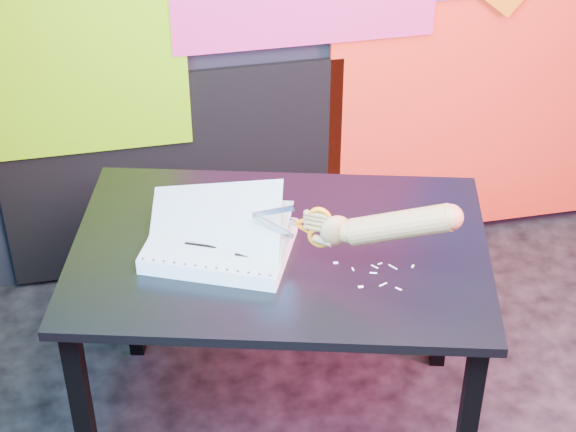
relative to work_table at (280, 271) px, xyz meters
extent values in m
cube|color=red|center=(1.17, 0.93, 0.19)|extent=(1.60, 0.02, 1.60)
cube|color=#6EC408|center=(-0.53, 0.91, 0.44)|extent=(0.75, 0.02, 1.00)
cube|color=black|center=(-0.23, 0.93, -0.21)|extent=(1.30, 0.02, 0.85)
cube|color=black|center=(-0.61, -0.19, -0.30)|extent=(0.06, 0.06, 0.72)
cube|color=black|center=(-0.44, 0.47, -0.30)|extent=(0.06, 0.06, 0.72)
cube|color=black|center=(0.61, 0.19, -0.30)|extent=(0.06, 0.06, 0.72)
cube|color=black|center=(0.00, 0.00, 0.07)|extent=(1.37, 1.08, 0.03)
cube|color=white|center=(-0.17, 0.01, 0.11)|extent=(0.48, 0.43, 0.05)
cube|color=white|center=(-0.17, 0.01, 0.14)|extent=(0.48, 0.43, 0.00)
cube|color=white|center=(-0.17, 0.01, 0.14)|extent=(0.46, 0.41, 0.12)
cube|color=white|center=(-0.18, 0.03, 0.17)|extent=(0.42, 0.38, 0.21)
cylinder|color=black|center=(-0.39, -0.04, 0.14)|extent=(0.01, 0.01, 0.00)
cylinder|color=black|center=(-0.37, -0.05, 0.14)|extent=(0.01, 0.01, 0.00)
cylinder|color=black|center=(-0.34, -0.06, 0.14)|extent=(0.01, 0.01, 0.00)
cylinder|color=black|center=(-0.31, -0.08, 0.14)|extent=(0.01, 0.01, 0.00)
cylinder|color=black|center=(-0.28, -0.09, 0.14)|extent=(0.01, 0.01, 0.00)
cylinder|color=black|center=(-0.26, -0.10, 0.14)|extent=(0.01, 0.01, 0.00)
cylinder|color=black|center=(-0.23, -0.11, 0.14)|extent=(0.01, 0.01, 0.00)
cylinder|color=black|center=(-0.20, -0.12, 0.14)|extent=(0.01, 0.01, 0.00)
cylinder|color=black|center=(-0.17, -0.14, 0.14)|extent=(0.01, 0.01, 0.00)
cylinder|color=black|center=(-0.15, -0.15, 0.14)|extent=(0.01, 0.01, 0.00)
cylinder|color=black|center=(-0.12, -0.16, 0.14)|extent=(0.01, 0.01, 0.00)
cylinder|color=black|center=(-0.09, -0.17, 0.14)|extent=(0.01, 0.01, 0.00)
cylinder|color=black|center=(-0.06, -0.19, 0.14)|extent=(0.01, 0.01, 0.00)
cylinder|color=black|center=(-0.29, 0.21, 0.14)|extent=(0.01, 0.01, 0.00)
cylinder|color=black|center=(-0.26, 0.19, 0.14)|extent=(0.01, 0.01, 0.00)
cylinder|color=black|center=(-0.23, 0.18, 0.14)|extent=(0.01, 0.01, 0.00)
cylinder|color=black|center=(-0.20, 0.17, 0.14)|extent=(0.01, 0.01, 0.00)
cylinder|color=black|center=(-0.18, 0.16, 0.14)|extent=(0.01, 0.01, 0.00)
cylinder|color=black|center=(-0.15, 0.15, 0.14)|extent=(0.01, 0.01, 0.00)
cylinder|color=black|center=(-0.12, 0.13, 0.14)|extent=(0.01, 0.01, 0.00)
cylinder|color=black|center=(-0.09, 0.12, 0.14)|extent=(0.01, 0.01, 0.00)
cylinder|color=black|center=(-0.07, 0.11, 0.14)|extent=(0.01, 0.01, 0.00)
cylinder|color=black|center=(-0.04, 0.10, 0.14)|extent=(0.01, 0.01, 0.00)
cylinder|color=black|center=(-0.01, 0.09, 0.14)|extent=(0.01, 0.01, 0.00)
cylinder|color=black|center=(0.02, 0.07, 0.14)|extent=(0.01, 0.01, 0.00)
cylinder|color=black|center=(0.04, 0.06, 0.14)|extent=(0.01, 0.01, 0.00)
cube|color=black|center=(-0.24, 0.10, 0.14)|extent=(0.07, 0.04, 0.00)
cube|color=black|center=(-0.14, 0.03, 0.14)|extent=(0.05, 0.03, 0.00)
cube|color=black|center=(-0.23, -0.01, 0.14)|extent=(0.09, 0.05, 0.00)
cube|color=black|center=(-0.12, -0.08, 0.14)|extent=(0.04, 0.03, 0.00)
cube|color=#A7AAB8|center=(-0.03, -0.06, 0.26)|extent=(0.11, 0.06, 0.07)
cube|color=#A7AAB8|center=(-0.03, -0.06, 0.21)|extent=(0.11, 0.06, 0.07)
cylinder|color=#A7AAB8|center=(0.02, -0.09, 0.23)|extent=(0.02, 0.02, 0.01)
cube|color=orange|center=(0.04, -0.10, 0.22)|extent=(0.05, 0.03, 0.03)
cube|color=orange|center=(0.04, -0.10, 0.24)|extent=(0.05, 0.03, 0.03)
torus|color=orange|center=(0.09, -0.12, 0.26)|extent=(0.07, 0.05, 0.07)
torus|color=orange|center=(0.09, -0.12, 0.20)|extent=(0.07, 0.05, 0.07)
ellipsoid|color=#A46D47|center=(0.13, -0.15, 0.23)|extent=(0.09, 0.05, 0.09)
cylinder|color=#A46D47|center=(0.09, -0.12, 0.23)|extent=(0.07, 0.05, 0.02)
cylinder|color=#A46D47|center=(0.09, -0.12, 0.25)|extent=(0.06, 0.05, 0.02)
cylinder|color=#A46D47|center=(0.09, -0.12, 0.26)|extent=(0.06, 0.04, 0.02)
cylinder|color=#A46D47|center=(0.09, -0.12, 0.27)|extent=(0.05, 0.04, 0.02)
cylinder|color=#A46D47|center=(0.09, -0.14, 0.20)|extent=(0.06, 0.06, 0.03)
cylinder|color=#A46D47|center=(0.17, -0.17, 0.24)|extent=(0.08, 0.08, 0.06)
cylinder|color=#A46D47|center=(0.28, -0.23, 0.29)|extent=(0.29, 0.21, 0.17)
sphere|color=#A46D47|center=(0.39, -0.29, 0.34)|extent=(0.07, 0.07, 0.07)
cube|color=white|center=(0.23, -0.17, 0.09)|extent=(0.02, 0.01, 0.00)
cube|color=white|center=(0.18, -0.15, 0.09)|extent=(0.00, 0.01, 0.00)
cube|color=white|center=(0.24, -0.23, 0.09)|extent=(0.03, 0.01, 0.00)
cube|color=white|center=(0.18, -0.22, 0.09)|extent=(0.01, 0.01, 0.00)
cube|color=white|center=(0.29, -0.16, 0.09)|extent=(0.02, 0.03, 0.00)
cube|color=white|center=(0.24, -0.15, 0.09)|extent=(0.02, 0.02, 0.00)
cube|color=white|center=(0.28, -0.25, 0.09)|extent=(0.02, 0.02, 0.00)
cube|color=white|center=(0.35, -0.17, 0.09)|extent=(0.01, 0.01, 0.00)
cube|color=white|center=(0.14, -0.11, 0.09)|extent=(0.01, 0.01, 0.00)
cube|color=white|center=(0.26, -0.14, 0.09)|extent=(0.01, 0.01, 0.00)
camera|label=1|loc=(-0.43, -2.18, 1.76)|focal=60.00mm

